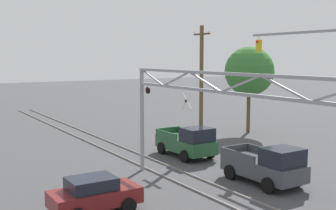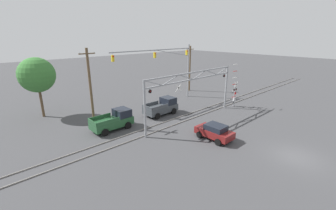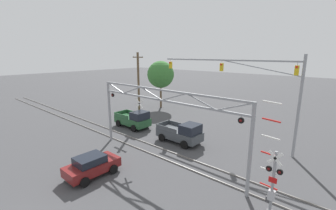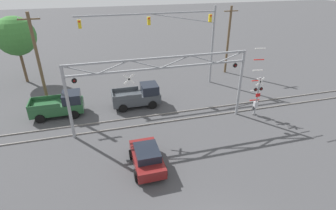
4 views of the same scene
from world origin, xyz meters
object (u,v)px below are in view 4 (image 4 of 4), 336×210
at_px(pickup_truck_lead, 139,96).
at_px(background_tree_beyond_span, 16,36).
at_px(crossing_signal_mast, 257,95).
at_px(sedan_waiting, 147,157).
at_px(traffic_signal_span, 183,32).
at_px(utility_pole_right, 228,40).
at_px(crossing_gantry, 161,78).
at_px(pickup_truck_following, 60,105).
at_px(utility_pole_left, 39,62).

distance_m(pickup_truck_lead, background_tree_beyond_span, 16.14).
bearing_deg(crossing_signal_mast, sedan_waiting, -157.65).
relative_size(crossing_signal_mast, background_tree_beyond_span, 0.83).
height_order(traffic_signal_span, utility_pole_right, traffic_signal_span).
distance_m(crossing_gantry, sedan_waiting, 6.59).
bearing_deg(pickup_truck_lead, sedan_waiting, -96.58).
xyz_separation_m(crossing_signal_mast, pickup_truck_following, (-17.22, 4.73, -1.02)).
height_order(utility_pole_left, background_tree_beyond_span, utility_pole_left).
bearing_deg(pickup_truck_lead, crossing_gantry, -73.93).
bearing_deg(traffic_signal_span, sedan_waiting, -117.30).
distance_m(pickup_truck_following, utility_pole_left, 4.41).
distance_m(sedan_waiting, utility_pole_right, 21.13).
height_order(crossing_gantry, utility_pole_right, utility_pole_right).
height_order(crossing_gantry, background_tree_beyond_span, background_tree_beyond_span).
bearing_deg(traffic_signal_span, pickup_truck_lead, -146.09).
bearing_deg(background_tree_beyond_span, pickup_truck_following, -64.47).
relative_size(pickup_truck_following, utility_pole_right, 0.55).
bearing_deg(crossing_gantry, traffic_signal_span, 60.74).
relative_size(utility_pole_left, utility_pole_right, 1.08).
bearing_deg(traffic_signal_span, crossing_signal_mast, -63.51).
bearing_deg(traffic_signal_span, utility_pole_right, 20.88).
xyz_separation_m(traffic_signal_span, pickup_truck_lead, (-5.69, -3.82, -5.13)).
bearing_deg(sedan_waiting, crossing_gantry, 65.92).
xyz_separation_m(sedan_waiting, utility_pole_right, (13.67, 15.73, 3.48)).
xyz_separation_m(utility_pole_left, utility_pole_right, (21.25, 4.33, -0.32)).
bearing_deg(pickup_truck_lead, crossing_signal_mast, -25.44).
bearing_deg(sedan_waiting, pickup_truck_following, 123.77).
relative_size(crossing_gantry, traffic_signal_span, 1.01).
bearing_deg(pickup_truck_lead, background_tree_beyond_span, 140.53).
height_order(traffic_signal_span, pickup_truck_lead, traffic_signal_span).
relative_size(crossing_gantry, pickup_truck_lead, 3.19).
distance_m(crossing_gantry, utility_pole_left, 11.71).
relative_size(crossing_gantry, sedan_waiting, 3.83).
xyz_separation_m(traffic_signal_span, utility_pole_left, (-14.34, -1.69, -1.54)).
distance_m(pickup_truck_following, utility_pole_right, 21.14).
xyz_separation_m(crossing_gantry, utility_pole_left, (-9.86, 6.31, 0.29)).
bearing_deg(traffic_signal_span, background_tree_beyond_span, 161.13).
relative_size(traffic_signal_span, utility_pole_right, 1.76).
bearing_deg(pickup_truck_following, background_tree_beyond_span, 115.53).
bearing_deg(utility_pole_right, utility_pole_left, -168.49).
height_order(sedan_waiting, background_tree_beyond_span, background_tree_beyond_span).
height_order(crossing_signal_mast, sedan_waiting, crossing_signal_mast).
distance_m(utility_pole_left, utility_pole_right, 21.69).
bearing_deg(crossing_gantry, utility_pole_left, 147.36).
relative_size(traffic_signal_span, utility_pole_left, 1.63).
height_order(pickup_truck_following, sedan_waiting, pickup_truck_following).
height_order(traffic_signal_span, background_tree_beyond_span, traffic_signal_span).
bearing_deg(background_tree_beyond_span, crossing_signal_mast, -33.65).
xyz_separation_m(pickup_truck_following, sedan_waiting, (6.19, -9.26, -0.21)).
distance_m(traffic_signal_span, sedan_waiting, 15.67).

